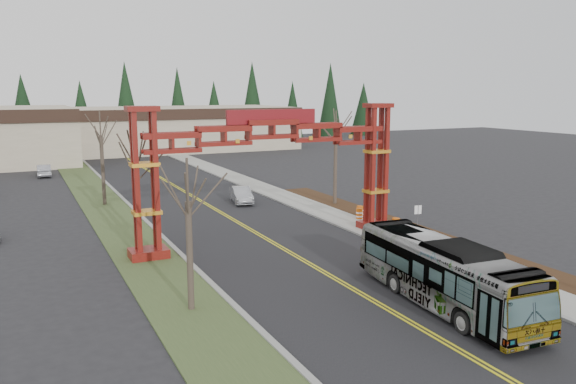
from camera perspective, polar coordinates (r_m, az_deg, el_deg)
ground at (r=22.53m, az=18.52°, el=-15.92°), size 200.00×200.00×0.00m
road at (r=42.90m, az=-5.46°, el=-2.90°), size 12.00×110.00×0.02m
lane_line_left at (r=42.86m, az=-5.61°, el=-2.90°), size 0.12×100.00×0.01m
lane_line_right at (r=42.94m, az=-5.31°, el=-2.87°), size 0.12×100.00×0.01m
curb_right at (r=45.35m, az=1.83°, el=-2.06°), size 0.30×110.00×0.15m
sidewalk_right at (r=46.03m, az=3.43°, el=-1.88°), size 2.60×110.00×0.14m
landscape_strip at (r=35.93m, az=19.05°, el=-5.95°), size 2.60×50.00×0.12m
grass_median at (r=40.88m, az=-16.04°, el=-3.88°), size 4.00×110.00×0.08m
curb_left at (r=41.21m, az=-13.51°, el=-3.60°), size 0.30×110.00×0.15m
gateway_arch at (r=35.51m, az=-1.63°, el=4.18°), size 18.20×1.60×8.90m
retail_building_east at (r=97.47m, az=-11.43°, el=6.39°), size 38.00×20.30×7.00m
conifer_treeline at (r=107.24m, az=-18.24°, el=8.01°), size 116.10×5.60×13.00m
transit_bus at (r=26.82m, az=15.52°, el=-7.94°), size 3.43×11.21×3.08m
silver_sedan at (r=49.52m, az=-4.76°, el=-0.29°), size 2.33×4.52×1.42m
parked_car_far_a at (r=70.43m, az=-23.55°, el=2.02°), size 1.55×4.24×1.39m
bare_tree_median_near at (r=24.76m, az=-10.12°, el=-1.04°), size 2.89×2.89×6.90m
bare_tree_median_mid at (r=35.51m, az=-15.15°, el=2.58°), size 3.20×3.20×7.36m
bare_tree_median_far at (r=50.10m, az=-18.48°, el=5.41°), size 3.09×3.09×8.05m
bare_tree_right_far at (r=48.02m, az=4.88°, el=5.78°), size 3.07×3.07×8.09m
street_sign at (r=38.81m, az=13.05°, el=-2.21°), size 0.48×0.16×2.14m
barrel_south at (r=39.94m, az=10.89°, el=-3.32°), size 0.54×0.54×0.99m
barrel_mid at (r=43.01m, az=7.26°, el=-2.26°), size 0.52×0.52×0.96m
barrel_north at (r=43.81m, az=7.32°, el=-2.03°), size 0.52×0.52×0.96m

